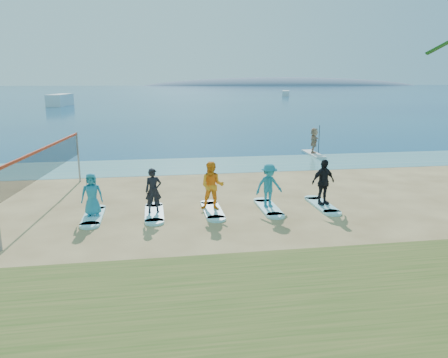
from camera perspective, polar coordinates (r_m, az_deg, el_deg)
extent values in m
plane|color=tan|center=(15.89, -1.23, -5.56)|extent=(600.00, 600.00, 0.00)
plane|color=teal|center=(26.00, -4.51, 1.76)|extent=(600.00, 600.00, 0.00)
plane|color=navy|center=(175.00, -8.82, 11.21)|extent=(600.00, 600.00, 0.00)
ellipsoid|color=slate|center=(329.59, 7.96, 12.01)|extent=(220.00, 56.00, 18.00)
cylinder|color=gray|center=(22.83, -18.49, 2.72)|extent=(0.09, 0.09, 2.50)
cube|color=black|center=(18.48, -22.20, 2.19)|extent=(0.99, 8.95, 1.00)
cube|color=red|center=(18.40, -22.34, 3.78)|extent=(1.02, 8.96, 0.10)
cube|color=silver|center=(30.27, 11.60, 3.24)|extent=(0.75, 3.01, 0.12)
imported|color=tan|center=(30.14, 11.67, 4.94)|extent=(1.09, 1.64, 1.70)
cube|color=silver|center=(88.96, -20.57, 8.94)|extent=(3.61, 9.01, 2.17)
cube|color=silver|center=(131.48, 8.06, 10.68)|extent=(3.67, 6.16, 1.55)
cube|color=#98E3EB|center=(17.04, -16.69, -4.68)|extent=(0.70, 2.20, 0.09)
imported|color=teal|center=(16.81, -16.88, -1.94)|extent=(0.80, 0.53, 1.59)
cube|color=#98E3EB|center=(16.88, -9.10, -4.44)|extent=(0.70, 2.20, 0.09)
imported|color=black|center=(16.64, -9.21, -1.51)|extent=(0.67, 0.49, 1.70)
cube|color=#98E3EB|center=(17.03, -1.52, -4.13)|extent=(0.70, 2.20, 0.09)
imported|color=orange|center=(16.76, -1.54, -0.90)|extent=(1.06, 0.90, 1.89)
cube|color=#98E3EB|center=(17.46, 5.81, -3.76)|extent=(0.70, 2.20, 0.09)
imported|color=teal|center=(17.22, 5.88, -0.86)|extent=(1.23, 0.87, 1.73)
cube|color=#98E3EB|center=(18.16, 12.68, -3.35)|extent=(0.70, 2.20, 0.09)
imported|color=black|center=(17.92, 12.83, -0.39)|extent=(1.16, 0.75, 1.84)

